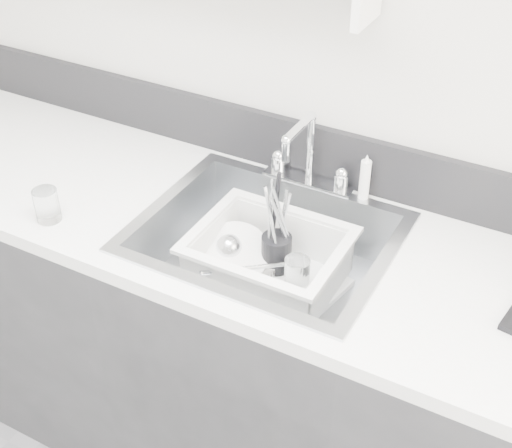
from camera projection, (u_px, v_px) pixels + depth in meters
The scene contains 12 objects.
counter_run at pixel (264, 359), 2.06m from camera, with size 3.20×0.62×0.92m.
backsplash at pixel (316, 152), 1.95m from camera, with size 3.20×0.02×0.16m, color black.
sink at pixel (265, 261), 1.84m from camera, with size 0.64×0.52×0.20m, color silver, non-canonical shape.
faucet at pixel (308, 167), 1.93m from camera, with size 0.26×0.18×0.23m.
side_sprayer at pixel (365, 178), 1.87m from camera, with size 0.03×0.03×0.14m, color white.
wash_tub at pixel (268, 262), 1.85m from camera, with size 0.39×0.31×0.15m, color white, non-canonical shape.
plate_stack at pixel (238, 260), 1.91m from camera, with size 0.23×0.22×0.09m.
utensil_cup at pixel (276, 250), 1.89m from camera, with size 0.08×0.08×0.27m.
ladle at pixel (239, 267), 1.86m from camera, with size 0.27×0.10×0.08m, color silver, non-canonical shape.
tumbler_in_tub at pixel (297, 275), 1.82m from camera, with size 0.07×0.07×0.09m, color white.
tumbler_counter at pixel (47, 205), 1.81m from camera, with size 0.06×0.06×0.09m, color white.
bowl_small at pixel (281, 302), 1.78m from camera, with size 0.11×0.11×0.03m, color white.
Camera 1 is at (0.66, -0.08, 2.00)m, focal length 50.00 mm.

